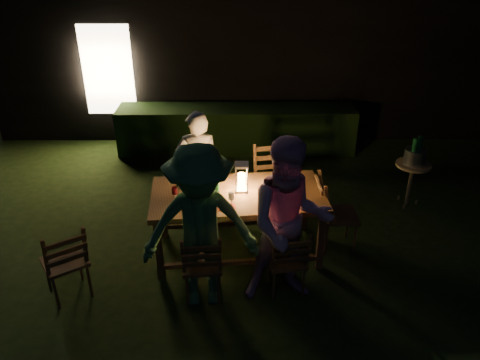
{
  "coord_description": "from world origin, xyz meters",
  "views": [
    {
      "loc": [
        -0.49,
        -4.12,
        3.52
      ],
      "look_at": [
        -0.45,
        0.88,
        0.88
      ],
      "focal_mm": 35.0,
      "sensor_mm": 36.0,
      "label": 1
    }
  ],
  "objects_px": {
    "chair_end": "(336,226)",
    "person_opp_left": "(200,229)",
    "chair_near_left": "(203,276)",
    "dining_table": "(238,199)",
    "lantern": "(242,179)",
    "person_opp_right": "(289,223)",
    "side_table": "(413,169)",
    "bottle_bucket_a": "(413,155)",
    "chair_spare": "(68,274)",
    "bottle_table": "(216,183)",
    "person_house_side": "(198,168)",
    "ice_bucket": "(415,157)",
    "chair_far_right": "(272,197)",
    "bottle_bucket_b": "(418,152)",
    "chair_far_left": "(200,202)",
    "chair_near_right": "(286,271)"
  },
  "relations": [
    {
      "from": "person_house_side",
      "to": "person_opp_left",
      "type": "height_order",
      "value": "person_opp_left"
    },
    {
      "from": "chair_near_left",
      "to": "side_table",
      "type": "relative_size",
      "value": 1.39
    },
    {
      "from": "chair_near_right",
      "to": "person_opp_right",
      "type": "relative_size",
      "value": 0.48
    },
    {
      "from": "chair_far_right",
      "to": "bottle_bucket_b",
      "type": "xyz_separation_m",
      "value": [
        2.05,
        0.37,
        0.5
      ]
    },
    {
      "from": "chair_far_left",
      "to": "chair_end",
      "type": "height_order",
      "value": "chair_end"
    },
    {
      "from": "chair_end",
      "to": "person_house_side",
      "type": "bearing_deg",
      "value": -111.97
    },
    {
      "from": "lantern",
      "to": "person_opp_left",
      "type": "bearing_deg",
      "value": -114.81
    },
    {
      "from": "chair_spare",
      "to": "chair_far_left",
      "type": "bearing_deg",
      "value": 15.41
    },
    {
      "from": "chair_end",
      "to": "person_opp_right",
      "type": "distance_m",
      "value": 1.29
    },
    {
      "from": "side_table",
      "to": "bottle_bucket_a",
      "type": "bearing_deg",
      "value": -141.34
    },
    {
      "from": "side_table",
      "to": "bottle_bucket_b",
      "type": "relative_size",
      "value": 2.05
    },
    {
      "from": "chair_far_left",
      "to": "person_opp_left",
      "type": "distance_m",
      "value": 1.71
    },
    {
      "from": "lantern",
      "to": "chair_far_left",
      "type": "bearing_deg",
      "value": 129.97
    },
    {
      "from": "lantern",
      "to": "chair_far_right",
      "type": "bearing_deg",
      "value": 60.46
    },
    {
      "from": "chair_spare",
      "to": "person_opp_right",
      "type": "xyz_separation_m",
      "value": [
        2.35,
        0.01,
        0.63
      ]
    },
    {
      "from": "chair_spare",
      "to": "side_table",
      "type": "distance_m",
      "value": 4.73
    },
    {
      "from": "chair_far_left",
      "to": "bottle_table",
      "type": "distance_m",
      "value": 1.05
    },
    {
      "from": "person_house_side",
      "to": "bottle_bucket_b",
      "type": "bearing_deg",
      "value": -177.42
    },
    {
      "from": "chair_near_left",
      "to": "person_opp_left",
      "type": "distance_m",
      "value": 0.64
    },
    {
      "from": "chair_far_left",
      "to": "bottle_bucket_a",
      "type": "xyz_separation_m",
      "value": [
        2.95,
        0.38,
        0.52
      ]
    },
    {
      "from": "chair_end",
      "to": "chair_spare",
      "type": "distance_m",
      "value": 3.18
    },
    {
      "from": "dining_table",
      "to": "bottle_table",
      "type": "distance_m",
      "value": 0.34
    },
    {
      "from": "chair_near_left",
      "to": "person_house_side",
      "type": "bearing_deg",
      "value": 90.37
    },
    {
      "from": "chair_spare",
      "to": "lantern",
      "type": "bearing_deg",
      "value": -9.58
    },
    {
      "from": "dining_table",
      "to": "side_table",
      "type": "height_order",
      "value": "dining_table"
    },
    {
      "from": "chair_spare",
      "to": "side_table",
      "type": "bearing_deg",
      "value": -9.51
    },
    {
      "from": "chair_spare",
      "to": "bottle_table",
      "type": "xyz_separation_m",
      "value": [
        1.58,
        0.76,
        0.69
      ]
    },
    {
      "from": "dining_table",
      "to": "bottle_bucket_b",
      "type": "distance_m",
      "value": 2.79
    },
    {
      "from": "chair_spare",
      "to": "person_opp_left",
      "type": "bearing_deg",
      "value": -36.56
    },
    {
      "from": "chair_end",
      "to": "person_opp_left",
      "type": "xyz_separation_m",
      "value": [
        -1.6,
        -0.97,
        0.61
      ]
    },
    {
      "from": "chair_end",
      "to": "chair_near_left",
      "type": "bearing_deg",
      "value": -61.34
    },
    {
      "from": "chair_end",
      "to": "person_opp_right",
      "type": "height_order",
      "value": "person_opp_right"
    },
    {
      "from": "person_house_side",
      "to": "ice_bucket",
      "type": "xyz_separation_m",
      "value": [
        3.0,
        0.37,
        -0.02
      ]
    },
    {
      "from": "chair_end",
      "to": "bottle_bucket_a",
      "type": "bearing_deg",
      "value": 128.55
    },
    {
      "from": "chair_end",
      "to": "person_opp_right",
      "type": "xyz_separation_m",
      "value": [
        -0.7,
        -0.89,
        0.62
      ]
    },
    {
      "from": "dining_table",
      "to": "lantern",
      "type": "relative_size",
      "value": 5.99
    },
    {
      "from": "chair_near_left",
      "to": "chair_end",
      "type": "relative_size",
      "value": 0.9
    },
    {
      "from": "chair_far_right",
      "to": "chair_near_right",
      "type": "bearing_deg",
      "value": 81.66
    },
    {
      "from": "dining_table",
      "to": "chair_far_right",
      "type": "distance_m",
      "value": 1.04
    },
    {
      "from": "chair_near_left",
      "to": "person_house_side",
      "type": "xyz_separation_m",
      "value": [
        -0.14,
        1.58,
        0.51
      ]
    },
    {
      "from": "chair_near_right",
      "to": "chair_far_left",
      "type": "relative_size",
      "value": 0.92
    },
    {
      "from": "person_opp_left",
      "to": "lantern",
      "type": "distance_m",
      "value": 1.01
    },
    {
      "from": "lantern",
      "to": "side_table",
      "type": "distance_m",
      "value": 2.7
    },
    {
      "from": "bottle_bucket_b",
      "to": "dining_table",
      "type": "bearing_deg",
      "value": -154.86
    },
    {
      "from": "lantern",
      "to": "chair_end",
      "type": "bearing_deg",
      "value": 2.72
    },
    {
      "from": "lantern",
      "to": "person_opp_right",
      "type": "bearing_deg",
      "value": -60.23
    },
    {
      "from": "bottle_bucket_a",
      "to": "bottle_bucket_b",
      "type": "relative_size",
      "value": 1.0
    },
    {
      "from": "person_opp_right",
      "to": "side_table",
      "type": "xyz_separation_m",
      "value": [
        1.96,
        1.92,
        -0.35
      ]
    },
    {
      "from": "chair_near_left",
      "to": "person_opp_left",
      "type": "height_order",
      "value": "person_opp_left"
    },
    {
      "from": "chair_near_right",
      "to": "bottle_bucket_b",
      "type": "xyz_separation_m",
      "value": [
        2.01,
        1.91,
        0.55
      ]
    }
  ]
}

